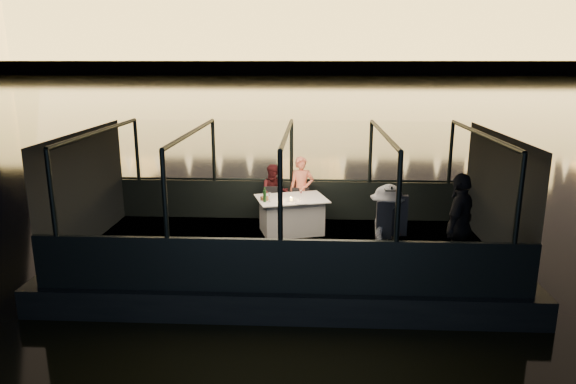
{
  "coord_description": "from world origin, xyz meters",
  "views": [
    {
      "loc": [
        0.5,
        -9.58,
        4.12
      ],
      "look_at": [
        0.0,
        0.4,
        1.55
      ],
      "focal_mm": 32.0,
      "sensor_mm": 36.0,
      "label": 1
    }
  ],
  "objects_px": {
    "person_man_maroon": "(274,190)",
    "chair_port_left": "(272,206)",
    "wine_bottle": "(265,195)",
    "person_woman_coral": "(302,191)",
    "passenger_dark": "(459,230)",
    "passenger_stripe": "(387,230)",
    "coat_stand": "(390,230)",
    "chair_port_right": "(300,206)",
    "dining_table_central": "(291,215)"
  },
  "relations": [
    {
      "from": "person_woman_coral",
      "to": "passenger_stripe",
      "type": "xyz_separation_m",
      "value": [
        1.51,
        -3.03,
        0.1
      ]
    },
    {
      "from": "passenger_stripe",
      "to": "passenger_dark",
      "type": "height_order",
      "value": "passenger_dark"
    },
    {
      "from": "chair_port_left",
      "to": "wine_bottle",
      "type": "bearing_deg",
      "value": -95.07
    },
    {
      "from": "passenger_stripe",
      "to": "coat_stand",
      "type": "bearing_deg",
      "value": -153.63
    },
    {
      "from": "coat_stand",
      "to": "person_man_maroon",
      "type": "distance_m",
      "value": 3.83
    },
    {
      "from": "coat_stand",
      "to": "person_woman_coral",
      "type": "xyz_separation_m",
      "value": [
        -1.53,
        3.16,
        -0.15
      ]
    },
    {
      "from": "chair_port_left",
      "to": "passenger_dark",
      "type": "height_order",
      "value": "passenger_dark"
    },
    {
      "from": "chair_port_right",
      "to": "person_woman_coral",
      "type": "xyz_separation_m",
      "value": [
        0.02,
        0.24,
        0.3
      ]
    },
    {
      "from": "dining_table_central",
      "to": "coat_stand",
      "type": "relative_size",
      "value": 0.88
    },
    {
      "from": "person_woman_coral",
      "to": "wine_bottle",
      "type": "bearing_deg",
      "value": -127.83
    },
    {
      "from": "passenger_stripe",
      "to": "passenger_dark",
      "type": "relative_size",
      "value": 0.89
    },
    {
      "from": "dining_table_central",
      "to": "person_woman_coral",
      "type": "xyz_separation_m",
      "value": [
        0.2,
        0.72,
        0.36
      ]
    },
    {
      "from": "person_man_maroon",
      "to": "passenger_stripe",
      "type": "height_order",
      "value": "passenger_stripe"
    },
    {
      "from": "dining_table_central",
      "to": "person_man_maroon",
      "type": "xyz_separation_m",
      "value": [
        -0.42,
        0.72,
        0.36
      ]
    },
    {
      "from": "dining_table_central",
      "to": "passenger_dark",
      "type": "relative_size",
      "value": 0.79
    },
    {
      "from": "passenger_stripe",
      "to": "chair_port_right",
      "type": "bearing_deg",
      "value": 45.47
    },
    {
      "from": "passenger_dark",
      "to": "wine_bottle",
      "type": "relative_size",
      "value": 5.83
    },
    {
      "from": "wine_bottle",
      "to": "passenger_dark",
      "type": "bearing_deg",
      "value": -28.43
    },
    {
      "from": "coat_stand",
      "to": "passenger_dark",
      "type": "height_order",
      "value": "passenger_dark"
    },
    {
      "from": "coat_stand",
      "to": "wine_bottle",
      "type": "height_order",
      "value": "coat_stand"
    },
    {
      "from": "person_woman_coral",
      "to": "person_man_maroon",
      "type": "distance_m",
      "value": 0.62
    },
    {
      "from": "wine_bottle",
      "to": "person_woman_coral",
      "type": "bearing_deg",
      "value": 54.86
    },
    {
      "from": "passenger_stripe",
      "to": "chair_port_left",
      "type": "bearing_deg",
      "value": 54.86
    },
    {
      "from": "person_woman_coral",
      "to": "person_man_maroon",
      "type": "height_order",
      "value": "person_woman_coral"
    },
    {
      "from": "coat_stand",
      "to": "wine_bottle",
      "type": "distance_m",
      "value": 3.1
    },
    {
      "from": "chair_port_right",
      "to": "passenger_stripe",
      "type": "bearing_deg",
      "value": -70.51
    },
    {
      "from": "person_man_maroon",
      "to": "passenger_dark",
      "type": "distance_m",
      "value": 4.45
    },
    {
      "from": "chair_port_left",
      "to": "chair_port_right",
      "type": "xyz_separation_m",
      "value": [
        0.63,
        0.03,
        0.0
      ]
    },
    {
      "from": "chair_port_right",
      "to": "person_man_maroon",
      "type": "distance_m",
      "value": 0.71
    },
    {
      "from": "wine_bottle",
      "to": "dining_table_central",
      "type": "bearing_deg",
      "value": 31.36
    },
    {
      "from": "dining_table_central",
      "to": "chair_port_left",
      "type": "bearing_deg",
      "value": 135.34
    },
    {
      "from": "person_woman_coral",
      "to": "passenger_dark",
      "type": "distance_m",
      "value": 4.0
    },
    {
      "from": "chair_port_left",
      "to": "wine_bottle",
      "type": "relative_size",
      "value": 2.7
    },
    {
      "from": "coat_stand",
      "to": "wine_bottle",
      "type": "relative_size",
      "value": 5.22
    },
    {
      "from": "wine_bottle",
      "to": "coat_stand",
      "type": "bearing_deg",
      "value": -42.87
    },
    {
      "from": "dining_table_central",
      "to": "person_man_maroon",
      "type": "height_order",
      "value": "person_man_maroon"
    },
    {
      "from": "coat_stand",
      "to": "person_man_maroon",
      "type": "height_order",
      "value": "coat_stand"
    },
    {
      "from": "chair_port_left",
      "to": "wine_bottle",
      "type": "height_order",
      "value": "wine_bottle"
    },
    {
      "from": "passenger_stripe",
      "to": "wine_bottle",
      "type": "height_order",
      "value": "passenger_stripe"
    },
    {
      "from": "person_man_maroon",
      "to": "passenger_dark",
      "type": "bearing_deg",
      "value": -44.87
    },
    {
      "from": "chair_port_left",
      "to": "chair_port_right",
      "type": "bearing_deg",
      "value": 4.21
    },
    {
      "from": "chair_port_left",
      "to": "person_woman_coral",
      "type": "bearing_deg",
      "value": 23.76
    },
    {
      "from": "chair_port_right",
      "to": "person_man_maroon",
      "type": "height_order",
      "value": "person_man_maroon"
    },
    {
      "from": "chair_port_left",
      "to": "passenger_stripe",
      "type": "xyz_separation_m",
      "value": [
        2.16,
        -2.76,
        0.4
      ]
    },
    {
      "from": "person_man_maroon",
      "to": "chair_port_left",
      "type": "bearing_deg",
      "value": -100.6
    },
    {
      "from": "chair_port_right",
      "to": "passenger_dark",
      "type": "distance_m",
      "value": 3.87
    },
    {
      "from": "chair_port_right",
      "to": "wine_bottle",
      "type": "relative_size",
      "value": 2.62
    },
    {
      "from": "passenger_dark",
      "to": "person_woman_coral",
      "type": "bearing_deg",
      "value": -104.69
    },
    {
      "from": "chair_port_right",
      "to": "person_man_maroon",
      "type": "xyz_separation_m",
      "value": [
        -0.6,
        0.24,
        0.3
      ]
    },
    {
      "from": "dining_table_central",
      "to": "wine_bottle",
      "type": "bearing_deg",
      "value": -148.64
    }
  ]
}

